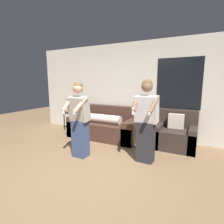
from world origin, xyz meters
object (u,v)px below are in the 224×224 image
(person_left, at_px, (79,120))
(couch, at_px, (105,126))
(armchair, at_px, (175,135))
(side_table, at_px, (74,114))
(person_right, at_px, (146,122))

(person_left, bearing_deg, couch, 97.47)
(armchair, xyz_separation_m, side_table, (-3.29, 0.18, 0.20))
(armchair, relative_size, person_left, 0.61)
(side_table, relative_size, person_left, 0.47)
(side_table, distance_m, person_left, 2.31)
(person_left, relative_size, person_right, 0.97)
(armchair, height_order, person_right, person_right)
(couch, relative_size, side_table, 2.68)
(armchair, xyz_separation_m, person_right, (-0.43, -1.11, 0.51))
(couch, xyz_separation_m, person_right, (1.50, -1.05, 0.51))
(armchair, height_order, person_left, person_left)
(couch, distance_m, person_right, 1.90)
(couch, xyz_separation_m, armchair, (1.93, 0.06, -0.00))
(couch, bearing_deg, person_left, -82.53)
(armchair, bearing_deg, side_table, 176.88)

